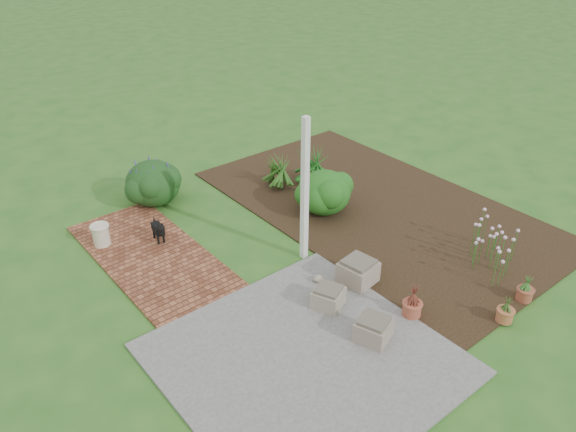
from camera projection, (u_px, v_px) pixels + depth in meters
ground at (294, 266)px, 9.29m from camera, size 80.00×80.00×0.00m
concrete_patio at (305, 359)px, 7.43m from camera, size 3.50×3.50×0.04m
brick_path at (151, 255)px, 9.53m from camera, size 1.60×3.50×0.04m
garden_bed at (376, 207)px, 10.98m from camera, size 4.00×7.00×0.03m
veranda_post at (305, 191)px, 8.89m from camera, size 0.10×0.10×2.50m
stone_trough_near at (373, 330)px, 7.67m from camera, size 0.56×0.56×0.29m
stone_trough_mid at (328, 298)px, 8.28m from camera, size 0.54×0.54×0.27m
stone_trough_far at (358, 272)px, 8.78m from camera, size 0.58×0.58×0.34m
black_dog at (159, 229)px, 9.74m from camera, size 0.20×0.48×0.42m
cream_ceramic_urn at (101, 235)px, 9.68m from camera, size 0.29×0.29×0.38m
evergreen_shrub at (324, 191)px, 10.60m from camera, size 1.19×1.19×0.85m
agapanthus_clump_back at (312, 163)px, 11.63m from camera, size 1.16×1.16×0.91m
agapanthus_clump_front at (278, 168)px, 11.52m from camera, size 1.16×1.16×0.81m
pink_flower_patch at (491, 245)px, 9.12m from camera, size 1.30×1.30×0.70m
terracotta_pot_bronze at (412, 309)px, 8.12m from camera, size 0.36×0.36×0.22m
terracotta_pot_small_left at (525, 294)px, 8.44m from camera, size 0.29×0.29×0.20m
terracotta_pot_small_right at (505, 315)px, 8.02m from camera, size 0.30×0.30×0.20m
purple_flowering_bush at (153, 182)px, 10.94m from camera, size 1.31×1.31×0.90m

